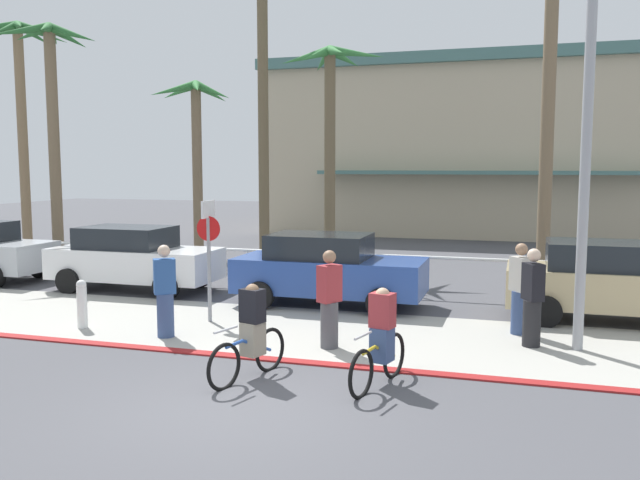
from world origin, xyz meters
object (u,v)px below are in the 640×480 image
object	(u,v)px
streetlight_curb	(589,106)
cyclist_yellow_0	(381,339)
bollard_1	(82,304)
palm_tree_4	(330,106)
stop_sign_bike_lane	(209,243)
pedestrian_3	(532,301)
palm_tree_5	(550,33)
car_tan_3	(613,281)
pedestrian_1	(329,303)
pedestrian_2	(520,292)
palm_tree_2	(195,128)
palm_tree_1	(51,93)
pedestrian_0	(165,295)
palm_tree_0	(20,80)
car_white_1	(133,258)
cyclist_blue_1	(251,334)
palm_tree_3	(262,48)
car_blue_2	(328,269)

from	to	relation	value
streetlight_curb	cyclist_yellow_0	size ratio (longest dim) A/B	4.22
bollard_1	palm_tree_4	xyz separation A→B (m)	(2.45, 9.54, 4.65)
stop_sign_bike_lane	pedestrian_3	xyz separation A→B (m)	(6.45, -0.09, -0.83)
palm_tree_5	car_tan_3	bearing A→B (deg)	-73.07
pedestrian_1	pedestrian_2	xyz separation A→B (m)	(3.26, 2.03, 0.01)
car_tan_3	palm_tree_2	bearing A→B (deg)	152.13
bollard_1	palm_tree_1	bearing A→B (deg)	131.02
streetlight_curb	car_tan_3	world-z (taller)	streetlight_curb
pedestrian_0	pedestrian_3	size ratio (longest dim) A/B	0.99
palm_tree_0	pedestrian_0	distance (m)	16.21
streetlight_curb	palm_tree_4	bearing A→B (deg)	129.12
palm_tree_1	pedestrian_1	bearing A→B (deg)	-31.68
car_tan_3	bollard_1	bearing A→B (deg)	-160.12
stop_sign_bike_lane	palm_tree_2	size ratio (longest dim) A/B	0.40
car_white_1	stop_sign_bike_lane	bearing A→B (deg)	-37.40
car_tan_3	palm_tree_0	bearing A→B (deg)	163.26
pedestrian_0	palm_tree_2	bearing A→B (deg)	114.31
car_tan_3	pedestrian_2	world-z (taller)	pedestrian_2
palm_tree_4	car_tan_3	size ratio (longest dim) A/B	1.61
stop_sign_bike_lane	palm_tree_1	distance (m)	10.77
palm_tree_0	car_tan_3	world-z (taller)	palm_tree_0
bollard_1	car_white_1	bearing A→B (deg)	108.54
palm_tree_5	pedestrian_3	world-z (taller)	palm_tree_5
bollard_1	pedestrian_2	bearing A→B (deg)	13.66
cyclist_yellow_0	cyclist_blue_1	distance (m)	2.00
streetlight_curb	palm_tree_1	xyz separation A→B (m)	(-15.49, 6.00, 1.33)
pedestrian_0	palm_tree_1	bearing A→B (deg)	138.50
stop_sign_bike_lane	car_tan_3	bearing A→B (deg)	16.90
palm_tree_4	pedestrian_0	bearing A→B (deg)	-92.86
car_white_1	pedestrian_0	world-z (taller)	pedestrian_0
palm_tree_2	palm_tree_5	world-z (taller)	palm_tree_5
cyclist_blue_1	pedestrian_3	distance (m)	5.20
palm_tree_2	palm_tree_1	bearing A→B (deg)	-129.59
cyclist_blue_1	pedestrian_0	bearing A→B (deg)	144.67
pedestrian_0	pedestrian_1	bearing A→B (deg)	2.96
palm_tree_3	car_white_1	xyz separation A→B (m)	(-1.20, -6.25, -6.37)
palm_tree_1	palm_tree_5	size ratio (longest dim) A/B	0.83
palm_tree_4	pedestrian_1	bearing A→B (deg)	-74.03
pedestrian_3	pedestrian_1	bearing A→B (deg)	-161.60
car_blue_2	palm_tree_5	bearing A→B (deg)	42.12
pedestrian_2	pedestrian_3	xyz separation A→B (m)	(0.21, -0.87, 0.00)
cyclist_blue_1	car_blue_2	bearing A→B (deg)	93.84
palm_tree_1	palm_tree_0	bearing A→B (deg)	142.25
stop_sign_bike_lane	streetlight_curb	bearing A→B (deg)	-2.51
palm_tree_4	car_tan_3	distance (m)	10.66
palm_tree_4	pedestrian_1	xyz separation A→B (m)	(2.72, -9.51, -4.33)
streetlight_curb	pedestrian_3	bearing A→B (deg)	163.68
streetlight_curb	cyclist_yellow_0	xyz separation A→B (m)	(-2.98, -2.61, -3.58)
palm_tree_4	pedestrian_3	xyz separation A→B (m)	(6.20, -8.36, -4.32)
bollard_1	streetlight_curb	bearing A→B (deg)	5.73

